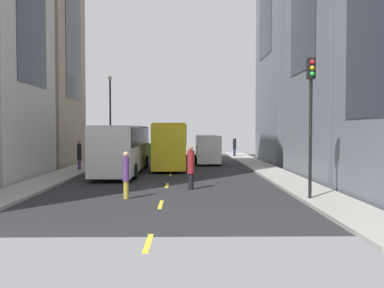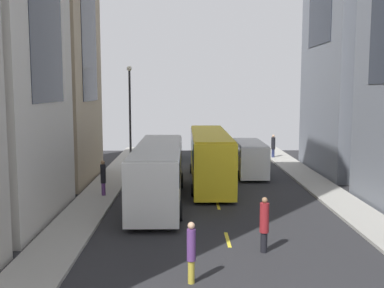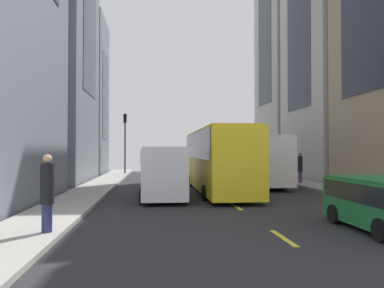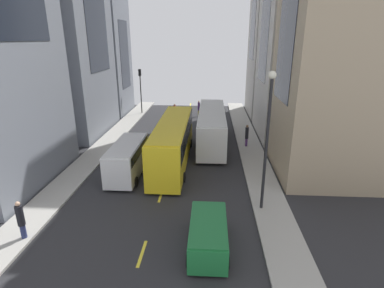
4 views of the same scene
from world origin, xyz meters
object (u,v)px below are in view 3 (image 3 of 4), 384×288
(city_bus_white, at_px, (249,156))
(traffic_light_near_corner, at_px, (125,132))
(delivery_van_white, at_px, (163,168))
(pedestrian_walking_far, at_px, (47,191))
(pedestrian_crossing_mid, at_px, (300,167))
(streetcar_yellow, at_px, (217,156))
(pedestrian_crossing_near, at_px, (177,164))
(car_green_0, at_px, (383,200))
(pedestrian_waiting_curb, at_px, (205,163))

(city_bus_white, relative_size, traffic_light_near_corner, 2.02)
(delivery_van_white, distance_m, pedestrian_walking_far, 9.03)
(city_bus_white, xyz_separation_m, pedestrian_crossing_mid, (-3.42, 1.13, -0.72))
(streetcar_yellow, bearing_deg, city_bus_white, -121.89)
(city_bus_white, relative_size, streetcar_yellow, 0.98)
(pedestrian_crossing_mid, xyz_separation_m, pedestrian_crossing_near, (8.13, -9.47, -0.09))
(car_green_0, bearing_deg, traffic_light_near_corner, -71.33)
(streetcar_yellow, bearing_deg, pedestrian_crossing_mid, -148.39)
(pedestrian_crossing_mid, bearing_deg, car_green_0, 141.08)
(pedestrian_crossing_near, height_order, traffic_light_near_corner, traffic_light_near_corner)
(delivery_van_white, xyz_separation_m, traffic_light_near_corner, (3.39, -20.26, 2.83))
(car_green_0, height_order, pedestrian_crossing_mid, pedestrian_crossing_mid)
(pedestrian_walking_far, bearing_deg, city_bus_white, 105.47)
(city_bus_white, height_order, traffic_light_near_corner, traffic_light_near_corner)
(streetcar_yellow, height_order, pedestrian_waiting_curb, streetcar_yellow)
(city_bus_white, distance_m, delivery_van_white, 10.39)
(pedestrian_crossing_mid, distance_m, pedestrian_crossing_near, 12.48)
(city_bus_white, relative_size, delivery_van_white, 2.03)
(pedestrian_waiting_curb, height_order, pedestrian_walking_far, pedestrian_walking_far)
(pedestrian_waiting_curb, height_order, traffic_light_near_corner, traffic_light_near_corner)
(pedestrian_waiting_curb, xyz_separation_m, traffic_light_near_corner, (8.09, -0.87, 3.19))
(streetcar_yellow, bearing_deg, car_green_0, 105.38)
(streetcar_yellow, distance_m, pedestrian_crossing_near, 13.69)
(pedestrian_walking_far, bearing_deg, delivery_van_white, 114.14)
(pedestrian_crossing_mid, distance_m, traffic_light_near_corner, 18.99)
(car_green_0, height_order, pedestrian_walking_far, pedestrian_walking_far)
(city_bus_white, bearing_deg, pedestrian_crossing_near, -60.52)
(pedestrian_crossing_near, bearing_deg, traffic_light_near_corner, 166.35)
(car_green_0, bearing_deg, pedestrian_crossing_near, -79.59)
(city_bus_white, xyz_separation_m, traffic_light_near_corner, (9.84, -12.12, 2.33))
(pedestrian_waiting_curb, bearing_deg, city_bus_white, -92.08)
(city_bus_white, height_order, pedestrian_waiting_curb, city_bus_white)
(streetcar_yellow, distance_m, traffic_light_near_corner, 18.70)
(city_bus_white, bearing_deg, pedestrian_crossing_mid, 161.72)
(city_bus_white, distance_m, streetcar_yellow, 6.17)
(pedestrian_crossing_near, bearing_deg, car_green_0, -56.79)
(city_bus_white, xyz_separation_m, streetcar_yellow, (3.26, 5.24, 0.11))
(streetcar_yellow, xyz_separation_m, pedestrian_crossing_near, (1.46, -13.58, -0.92))
(city_bus_white, bearing_deg, streetcar_yellow, 58.11)
(city_bus_white, relative_size, pedestrian_crossing_near, 5.40)
(city_bus_white, height_order, car_green_0, city_bus_white)
(traffic_light_near_corner, bearing_deg, delivery_van_white, 99.51)
(pedestrian_crossing_near, bearing_deg, pedestrian_walking_far, -78.89)
(traffic_light_near_corner, bearing_deg, pedestrian_waiting_curb, 173.88)
(pedestrian_walking_far, distance_m, traffic_light_near_corner, 28.78)
(delivery_van_white, height_order, pedestrian_waiting_curb, delivery_van_white)
(streetcar_yellow, xyz_separation_m, delivery_van_white, (3.19, 2.90, -0.61))
(streetcar_yellow, relative_size, pedestrian_crossing_mid, 5.89)
(city_bus_white, distance_m, pedestrian_crossing_near, 9.61)
(city_bus_white, distance_m, traffic_light_near_corner, 15.79)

